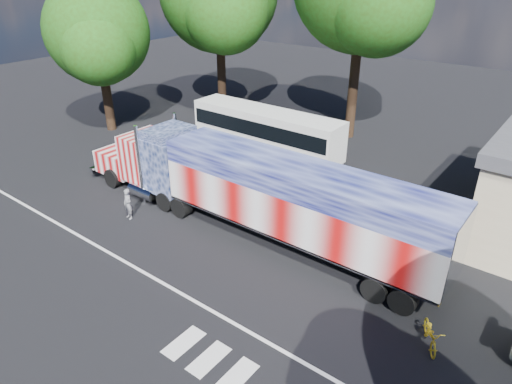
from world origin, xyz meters
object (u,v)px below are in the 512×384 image
Objects in this scene: coach_bus at (266,132)px; woman at (128,204)px; semi_truck at (252,189)px; tree_w_a at (98,33)px; bicycle at (431,334)px.

woman is (-0.55, -11.15, -0.82)m from coach_bus.
semi_truck is 12.72× the size of woman.
tree_w_a is at bearing 156.29° from woman.
coach_bus reaches higher than bicycle.
woman is 15.31m from bicycle.
tree_w_a reaches higher than coach_bus.
coach_bus is (-5.26, 8.28, -0.66)m from semi_truck.
semi_truck is 9.89m from bicycle.
tree_w_a is (-12.19, 8.04, 6.47)m from woman.
coach_bus is 6.61× the size of woman.
bicycle is (15.29, 0.75, -0.37)m from woman.
semi_truck is 1.89× the size of tree_w_a.
bicycle is at bearing 12.51° from woman.
coach_bus is at bearing 13.73° from tree_w_a.
coach_bus is at bearing 115.29° from bicycle.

